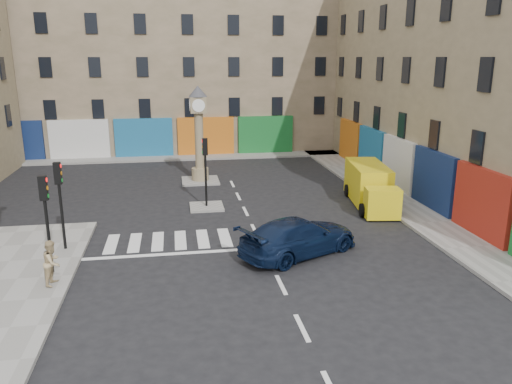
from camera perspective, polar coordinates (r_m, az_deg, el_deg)
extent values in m
plane|color=black|center=(20.09, 1.67, -8.13)|extent=(120.00, 120.00, 0.00)
cube|color=gray|center=(31.66, 13.77, 0.33)|extent=(2.60, 30.00, 0.15)
cube|color=gray|center=(41.06, -9.81, 3.90)|extent=(32.00, 2.40, 0.15)
cube|color=gray|center=(27.31, -5.67, -1.69)|extent=(1.80, 1.80, 0.12)
cube|color=gray|center=(33.09, -6.38, 1.29)|extent=(2.40, 2.40, 0.12)
cube|color=#948361|center=(33.68, 24.87, 13.91)|extent=(10.00, 30.00, 16.00)
cube|color=gray|center=(46.11, -10.28, 15.63)|extent=(32.00, 10.00, 17.00)
cylinder|color=black|center=(19.95, -22.61, -4.73)|extent=(0.12, 0.12, 2.80)
cube|color=black|center=(19.44, -23.15, 0.41)|extent=(0.28, 0.22, 0.90)
cylinder|color=black|center=(22.17, -21.27, -2.65)|extent=(0.12, 0.12, 2.80)
cube|color=black|center=(21.71, -21.73, 2.00)|extent=(0.28, 0.22, 0.90)
cylinder|color=black|center=(26.92, -5.75, 1.29)|extent=(0.12, 0.12, 2.80)
cube|color=black|center=(26.54, -5.85, 5.17)|extent=(0.28, 0.22, 0.90)
cylinder|color=#948361|center=(32.98, -6.40, 2.07)|extent=(1.10, 1.10, 0.80)
cylinder|color=#948361|center=(32.56, -6.51, 5.84)|extent=(0.56, 0.56, 3.60)
cube|color=#948361|center=(32.27, -6.64, 9.87)|extent=(1.00, 1.00, 1.00)
cylinder|color=white|center=(31.75, -6.59, 9.79)|extent=(0.80, 0.06, 0.80)
cone|color=#333338|center=(32.21, -6.68, 11.38)|extent=(1.20, 1.20, 0.70)
imported|color=black|center=(20.74, 4.92, -5.10)|extent=(5.74, 4.37, 1.55)
cube|color=yellow|center=(28.81, 12.62, 1.10)|extent=(2.40, 4.52, 2.06)
cube|color=yellow|center=(25.86, 14.23, -1.22)|extent=(1.84, 1.31, 1.52)
cube|color=black|center=(25.72, 14.30, -0.48)|extent=(1.63, 1.02, 0.63)
cylinder|color=black|center=(26.11, 12.06, -2.06)|extent=(0.33, 0.74, 0.72)
cylinder|color=black|center=(26.58, 15.83, -2.01)|extent=(0.33, 0.74, 0.72)
cylinder|color=black|center=(29.82, 10.39, 0.18)|extent=(0.33, 0.74, 0.72)
cylinder|color=black|center=(30.22, 13.73, 0.19)|extent=(0.33, 0.74, 0.72)
imported|color=tan|center=(19.10, -22.25, -7.46)|extent=(0.77, 0.90, 1.63)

